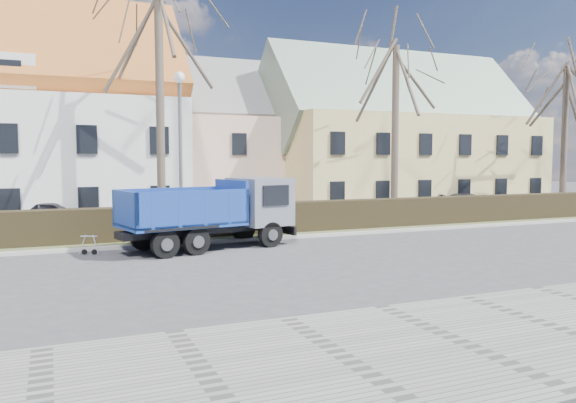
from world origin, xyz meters
name	(u,v)px	position (x,y,z in m)	size (l,w,h in m)	color
ground	(277,262)	(0.00, 0.00, 0.00)	(120.00, 120.00, 0.00)	#3D3D3F
sidewalk_near	(459,343)	(0.00, -8.50, 0.04)	(80.00, 5.00, 0.08)	gray
curb_far	(233,240)	(0.00, 4.60, 0.06)	(80.00, 0.30, 0.12)	#AEAAA0
grass_strip	(221,236)	(0.00, 6.20, 0.05)	(80.00, 3.00, 0.10)	#4D5630
hedge	(222,222)	(0.00, 6.00, 0.65)	(60.00, 0.90, 1.30)	black
building_pink	(220,147)	(4.00, 20.00, 4.00)	(10.80, 8.80, 8.00)	beige
building_yellow	(399,144)	(16.00, 17.00, 4.25)	(18.80, 10.80, 8.50)	#DCC478
tree_1	(160,87)	(-2.00, 8.50, 6.33)	(9.20, 9.20, 12.65)	brown
tree_2	(395,114)	(10.00, 8.50, 5.50)	(8.00, 8.00, 11.00)	brown
tree_3	(565,125)	(22.00, 8.50, 5.23)	(7.60, 7.60, 10.45)	brown
dump_truck	(203,213)	(-1.47, 3.38, 1.30)	(6.49, 2.41, 2.60)	navy
streetlight	(180,154)	(-1.47, 7.00, 3.43)	(0.54, 0.54, 6.87)	gray
cart_frame	(82,244)	(-5.52, 3.85, 0.36)	(0.79, 0.45, 0.73)	silver
parked_car_a	(52,215)	(-6.41, 11.35, 0.69)	(1.63, 4.05, 1.38)	#2A2932
parked_car_b	(470,202)	(17.31, 11.18, 0.55)	(1.54, 3.79, 1.10)	#2E2F32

